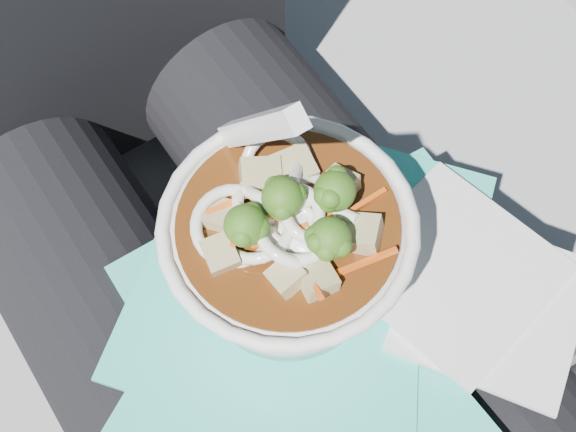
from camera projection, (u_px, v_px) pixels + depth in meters
stone_ledge at (205, 317)px, 0.96m from camera, size 1.03×0.56×0.45m
lap at (268, 332)px, 0.63m from camera, size 0.34×0.48×0.15m
person_body at (205, 230)px, 0.65m from camera, size 0.34×0.94×0.99m
plastic_bag at (304, 333)px, 0.54m from camera, size 0.39×0.29×0.02m
napkins at (475, 289)px, 0.55m from camera, size 0.16×0.19×0.01m
udon_bowl at (288, 246)px, 0.50m from camera, size 0.17×0.17×0.20m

